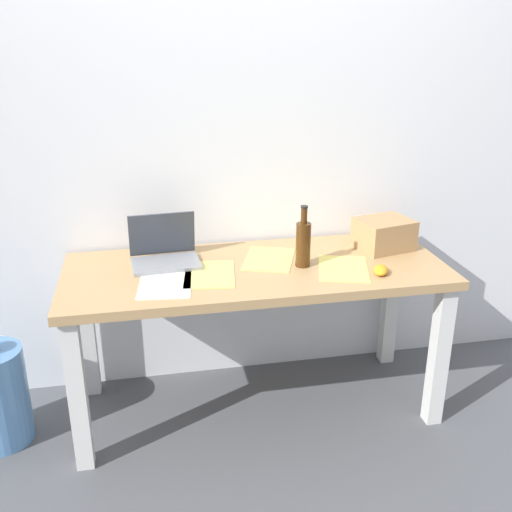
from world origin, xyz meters
name	(u,v)px	position (x,y,z in m)	size (l,w,h in m)	color
ground_plane	(256,405)	(0.00, 0.00, 0.00)	(8.00, 8.00, 0.00)	#515459
back_wall	(240,119)	(0.00, 0.39, 1.30)	(5.20, 0.08, 2.60)	white
desk	(256,288)	(0.00, 0.00, 0.62)	(1.67, 0.66, 0.72)	tan
laptop_left	(165,253)	(-0.39, 0.12, 0.77)	(0.31, 0.24, 0.21)	gray
beer_bottle	(303,243)	(0.20, -0.03, 0.83)	(0.06, 0.06, 0.27)	#47280F
computer_mouse	(381,270)	(0.50, -0.18, 0.74)	(0.06, 0.10, 0.03)	gold
cardboard_box	(384,234)	(0.63, 0.11, 0.79)	(0.24, 0.20, 0.14)	tan
paper_sheet_front_right	(343,268)	(0.37, -0.10, 0.72)	(0.21, 0.30, 0.00)	#F4E06B
paper_sheet_front_left	(165,284)	(-0.40, -0.11, 0.72)	(0.21, 0.30, 0.00)	white
paper_yellow_folder	(210,274)	(-0.21, -0.05, 0.72)	(0.21, 0.30, 0.00)	#F4E06B
paper_sheet_near_back	(269,259)	(0.07, 0.07, 0.72)	(0.21, 0.30, 0.00)	#F4E06B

